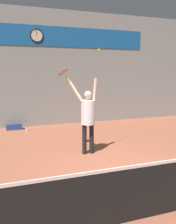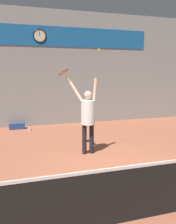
{
  "view_description": "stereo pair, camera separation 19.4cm",
  "coord_description": "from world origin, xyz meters",
  "px_view_note": "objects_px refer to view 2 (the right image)",
  "views": [
    {
      "loc": [
        -2.2,
        -4.06,
        2.35
      ],
      "look_at": [
        -0.32,
        1.77,
        1.24
      ],
      "focal_mm": 35.0,
      "sensor_mm": 36.0,
      "label": 1
    },
    {
      "loc": [
        -2.02,
        -4.12,
        2.35
      ],
      "look_at": [
        -0.32,
        1.77,
        1.24
      ],
      "focal_mm": 35.0,
      "sensor_mm": 36.0,
      "label": 2
    }
  ],
  "objects_px": {
    "tennis_player": "(88,115)",
    "water_bottle": "(30,128)",
    "equipment_bag": "(17,126)",
    "tennis_ball": "(99,50)",
    "scoreboard_clock": "(40,36)",
    "tennis_racket": "(64,73)"
  },
  "relations": [
    {
      "from": "scoreboard_clock",
      "to": "tennis_racket",
      "type": "bearing_deg",
      "value": -83.96
    },
    {
      "from": "equipment_bag",
      "to": "scoreboard_clock",
      "type": "bearing_deg",
      "value": 18.26
    },
    {
      "from": "tennis_player",
      "to": "scoreboard_clock",
      "type": "bearing_deg",
      "value": 104.26
    },
    {
      "from": "tennis_player",
      "to": "water_bottle",
      "type": "bearing_deg",
      "value": 117.59
    },
    {
      "from": "water_bottle",
      "to": "equipment_bag",
      "type": "bearing_deg",
      "value": 135.38
    },
    {
      "from": "water_bottle",
      "to": "tennis_ball",
      "type": "bearing_deg",
      "value": -59.18
    },
    {
      "from": "tennis_ball",
      "to": "water_bottle",
      "type": "bearing_deg",
      "value": 120.82
    },
    {
      "from": "tennis_ball",
      "to": "water_bottle",
      "type": "distance_m",
      "value": 4.64
    },
    {
      "from": "water_bottle",
      "to": "tennis_racket",
      "type": "bearing_deg",
      "value": -70.23
    },
    {
      "from": "scoreboard_clock",
      "to": "water_bottle",
      "type": "xyz_separation_m",
      "value": [
        -0.6,
        -0.85,
        -3.77
      ]
    },
    {
      "from": "scoreboard_clock",
      "to": "tennis_ball",
      "type": "bearing_deg",
      "value": -72.3
    },
    {
      "from": "tennis_ball",
      "to": "equipment_bag",
      "type": "xyz_separation_m",
      "value": [
        -2.37,
        3.64,
        -2.83
      ]
    },
    {
      "from": "tennis_player",
      "to": "water_bottle",
      "type": "distance_m",
      "value": 3.6
    },
    {
      "from": "tennis_player",
      "to": "water_bottle",
      "type": "height_order",
      "value": "tennis_player"
    },
    {
      "from": "tennis_racket",
      "to": "equipment_bag",
      "type": "distance_m",
      "value": 4.18
    },
    {
      "from": "tennis_player",
      "to": "tennis_ball",
      "type": "xyz_separation_m",
      "value": [
        0.28,
        -0.1,
        1.79
      ]
    },
    {
      "from": "tennis_player",
      "to": "equipment_bag",
      "type": "relative_size",
      "value": 3.47
    },
    {
      "from": "tennis_player",
      "to": "tennis_racket",
      "type": "xyz_separation_m",
      "value": [
        -0.61,
        0.32,
        1.18
      ]
    },
    {
      "from": "tennis_player",
      "to": "equipment_bag",
      "type": "bearing_deg",
      "value": 120.54
    },
    {
      "from": "scoreboard_clock",
      "to": "tennis_racket",
      "type": "height_order",
      "value": "scoreboard_clock"
    },
    {
      "from": "tennis_ball",
      "to": "equipment_bag",
      "type": "bearing_deg",
      "value": 123.12
    },
    {
      "from": "water_bottle",
      "to": "tennis_player",
      "type": "bearing_deg",
      "value": -62.41
    }
  ]
}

